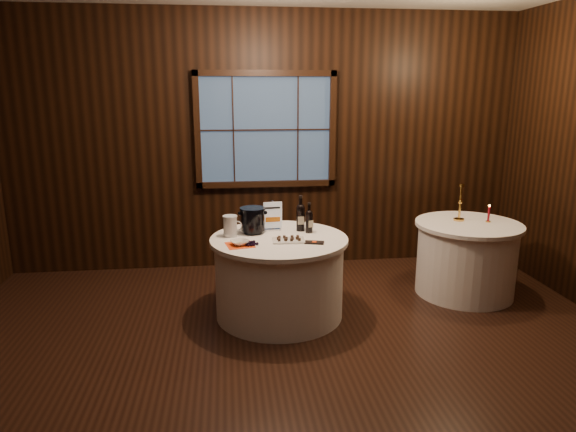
{
  "coord_description": "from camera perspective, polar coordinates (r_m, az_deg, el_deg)",
  "views": [
    {
      "loc": [
        -0.47,
        -3.55,
        2.11
      ],
      "look_at": [
        0.07,
        0.9,
        1.0
      ],
      "focal_mm": 32.0,
      "sensor_mm": 36.0,
      "label": 1
    }
  ],
  "objects": [
    {
      "name": "sign_stand",
      "position": [
        4.98,
        -1.72,
        -0.48
      ],
      "size": [
        0.18,
        0.1,
        0.29
      ],
      "rotation": [
        0.0,
        0.0,
        0.09
      ],
      "color": "silver",
      "rests_on": "main_table"
    },
    {
      "name": "grape_bunch",
      "position": [
        4.51,
        -4.03,
        -3.1
      ],
      "size": [
        0.18,
        0.09,
        0.04
      ],
      "rotation": [
        0.0,
        0.0,
        0.21
      ],
      "color": "black",
      "rests_on": "main_table"
    },
    {
      "name": "side_table",
      "position": [
        5.7,
        19.16,
        -4.44
      ],
      "size": [
        1.08,
        1.08,
        0.77
      ],
      "color": "white",
      "rests_on": "ground"
    },
    {
      "name": "glass_pitcher",
      "position": [
        4.81,
        -6.42,
        -1.09
      ],
      "size": [
        0.18,
        0.14,
        0.2
      ],
      "rotation": [
        0.0,
        0.0,
        -0.18
      ],
      "color": "silver",
      "rests_on": "main_table"
    },
    {
      "name": "back_wall",
      "position": [
        6.08,
        -2.49,
        8.57
      ],
      "size": [
        6.0,
        0.1,
        3.0
      ],
      "color": "black",
      "rests_on": "ground"
    },
    {
      "name": "cracker_bowl",
      "position": [
        4.54,
        -5.37,
        -2.96
      ],
      "size": [
        0.21,
        0.21,
        0.04
      ],
      "primitive_type": "imported",
      "rotation": [
        0.0,
        0.0,
        0.42
      ],
      "color": "white",
      "rests_on": "orange_napkin"
    },
    {
      "name": "chocolate_plate",
      "position": [
        4.64,
        0.07,
        -2.63
      ],
      "size": [
        0.3,
        0.21,
        0.04
      ],
      "rotation": [
        0.0,
        0.0,
        -0.05
      ],
      "color": "white",
      "rests_on": "main_table"
    },
    {
      "name": "port_bottle_right",
      "position": [
        4.9,
        2.36,
        -0.42
      ],
      "size": [
        0.07,
        0.08,
        0.29
      ],
      "rotation": [
        0.0,
        0.0,
        0.37
      ],
      "color": "black",
      "rests_on": "main_table"
    },
    {
      "name": "brass_candlestick",
      "position": [
        5.64,
        18.55,
        0.91
      ],
      "size": [
        0.11,
        0.11,
        0.39
      ],
      "color": "gold",
      "rests_on": "side_table"
    },
    {
      "name": "ground",
      "position": [
        4.15,
        0.53,
        -16.59
      ],
      "size": [
        6.0,
        6.0,
        0.0
      ],
      "primitive_type": "plane",
      "color": "black",
      "rests_on": "ground"
    },
    {
      "name": "port_bottle_left",
      "position": [
        4.96,
        1.41,
        0.05
      ],
      "size": [
        0.08,
        0.09,
        0.35
      ],
      "rotation": [
        0.0,
        0.0,
        -0.03
      ],
      "color": "black",
      "rests_on": "main_table"
    },
    {
      "name": "red_candle",
      "position": [
        5.68,
        21.4,
        0.08
      ],
      "size": [
        0.05,
        0.05,
        0.19
      ],
      "color": "gold",
      "rests_on": "side_table"
    },
    {
      "name": "ice_bucket",
      "position": [
        4.89,
        -3.93,
        -0.41
      ],
      "size": [
        0.24,
        0.24,
        0.25
      ],
      "color": "black",
      "rests_on": "main_table"
    },
    {
      "name": "chocolate_box",
      "position": [
        4.59,
        2.94,
        -2.96
      ],
      "size": [
        0.19,
        0.13,
        0.01
      ],
      "primitive_type": "cube",
      "rotation": [
        0.0,
        0.0,
        -0.27
      ],
      "color": "black",
      "rests_on": "main_table"
    },
    {
      "name": "main_table",
      "position": [
        4.88,
        -0.98,
        -6.72
      ],
      "size": [
        1.28,
        1.28,
        0.77
      ],
      "color": "white",
      "rests_on": "ground"
    },
    {
      "name": "orange_napkin",
      "position": [
        4.55,
        -5.36,
        -3.22
      ],
      "size": [
        0.27,
        0.27,
        0.0
      ],
      "primitive_type": "cube",
      "rotation": [
        0.0,
        0.0,
        0.19
      ],
      "color": "#FA4815",
      "rests_on": "main_table"
    }
  ]
}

